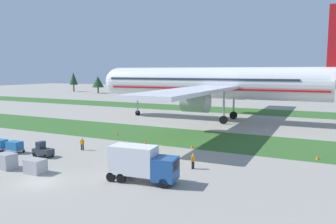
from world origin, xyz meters
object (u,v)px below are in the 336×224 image
airliner (218,83)px  taxiway_marker_1 (192,146)px  ground_crew_marshaller (193,161)px  taxiway_marker_0 (145,142)px  taxiway_marker_3 (317,157)px  ground_crew_loader (82,143)px  uld_container_1 (35,166)px  taxiway_marker_2 (117,133)px  baggage_tug (43,151)px  cargo_dolly_second (0,144)px  catering_truck (142,163)px  uld_container_2 (6,161)px  cargo_dolly_lead (15,146)px

airliner → taxiway_marker_1: bearing=-170.5°
ground_crew_marshaller → taxiway_marker_0: ground_crew_marshaller is taller
airliner → taxiway_marker_3: 34.62m
airliner → taxiway_marker_0: size_ratio=114.42×
ground_crew_loader → taxiway_marker_1: (13.17, 8.01, -0.72)m
uld_container_1 → taxiway_marker_2: bearing=101.9°
ground_crew_marshaller → ground_crew_loader: bearing=104.4°
baggage_tug → cargo_dolly_second: 7.93m
taxiway_marker_2 → baggage_tug: bearing=-89.9°
catering_truck → taxiway_marker_2: bearing=-145.9°
taxiway_marker_0 → uld_container_1: bearing=-101.0°
airliner → taxiway_marker_2: size_ratio=127.48×
taxiway_marker_3 → taxiway_marker_0: bearing=-175.3°
taxiway_marker_2 → taxiway_marker_0: bearing=-27.9°
ground_crew_marshaller → taxiway_marker_2: size_ratio=3.07×
cargo_dolly_second → taxiway_marker_0: bearing=126.5°
baggage_tug → uld_container_2: bearing=2.3°
cargo_dolly_second → airliner: bearing=154.4°
uld_container_1 → uld_container_2: 4.25m
cargo_dolly_lead → cargo_dolly_second: bearing=-90.0°
uld_container_2 → taxiway_marker_2: (-0.38, 22.08, -0.58)m
uld_container_2 → taxiway_marker_0: 19.40m
baggage_tug → taxiway_marker_1: size_ratio=5.72×
ground_crew_marshaller → taxiway_marker_2: (-19.20, 12.84, -0.66)m
airliner → uld_container_2: bearing=166.8°
cargo_dolly_second → taxiway_marker_2: (7.91, 16.64, -0.64)m
cargo_dolly_lead → ground_crew_loader: size_ratio=1.28×
taxiway_marker_1 → ground_crew_marshaller: bearing=-67.4°
cargo_dolly_second → taxiway_marker_0: (15.94, 12.38, -0.60)m
ground_crew_loader → taxiway_marker_1: bearing=-2.3°
uld_container_1 → taxiway_marker_2: (-4.61, 21.82, -0.47)m
taxiway_marker_0 → taxiway_marker_1: 7.28m
catering_truck → taxiway_marker_1: catering_truck is taller
uld_container_1 → taxiway_marker_3: 33.26m
catering_truck → uld_container_2: catering_truck is taller
baggage_tug → ground_crew_loader: size_ratio=1.51×
cargo_dolly_lead → taxiway_marker_1: cargo_dolly_lead is taller
airliner → cargo_dolly_second: airliner is taller
ground_crew_marshaller → uld_container_2: ground_crew_marshaller is taller
cargo_dolly_second → uld_container_1: 13.55m
cargo_dolly_second → ground_crew_marshaller: 27.38m
taxiway_marker_1 → taxiway_marker_2: taxiway_marker_2 is taller
uld_container_2 → airliner: bearing=77.8°
ground_crew_loader → uld_container_1: size_ratio=0.87×
cargo_dolly_lead → taxiway_marker_1: 24.21m
taxiway_marker_2 → uld_container_1: bearing=-78.1°
uld_container_1 → catering_truck: bearing=12.5°
cargo_dolly_second → catering_truck: bearing=82.6°
uld_container_2 → cargo_dolly_second: bearing=146.7°
uld_container_2 → uld_container_1: bearing=3.5°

